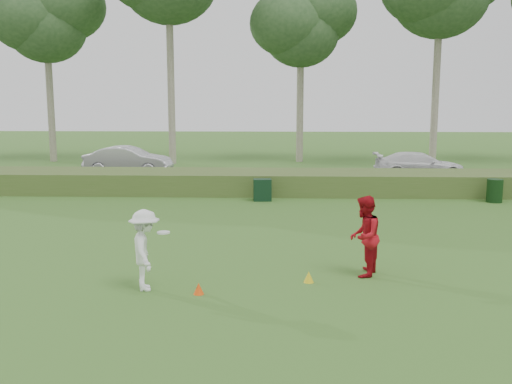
{
  "coord_description": "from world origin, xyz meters",
  "views": [
    {
      "loc": [
        0.66,
        -12.41,
        3.96
      ],
      "look_at": [
        0.0,
        4.0,
        1.3
      ],
      "focal_mm": 40.0,
      "sensor_mm": 36.0,
      "label": 1
    }
  ],
  "objects_px": {
    "player_white": "(145,250)",
    "trash_bin": "(495,191)",
    "car_right": "(419,165)",
    "cone_yellow": "(309,277)",
    "cone_orange": "(199,289)",
    "utility_cabinet": "(262,190)",
    "car_mid": "(128,161)",
    "player_red": "(364,236)"
  },
  "relations": [
    {
      "from": "cone_yellow",
      "to": "trash_bin",
      "type": "relative_size",
      "value": 0.27
    },
    {
      "from": "utility_cabinet",
      "to": "car_right",
      "type": "height_order",
      "value": "car_right"
    },
    {
      "from": "cone_yellow",
      "to": "utility_cabinet",
      "type": "height_order",
      "value": "utility_cabinet"
    },
    {
      "from": "cone_orange",
      "to": "car_mid",
      "type": "height_order",
      "value": "car_mid"
    },
    {
      "from": "player_white",
      "to": "car_mid",
      "type": "xyz_separation_m",
      "value": [
        -5.13,
        18.1,
        -0.05
      ]
    },
    {
      "from": "car_right",
      "to": "player_red",
      "type": "bearing_deg",
      "value": 163.28
    },
    {
      "from": "cone_orange",
      "to": "cone_yellow",
      "type": "bearing_deg",
      "value": 20.53
    },
    {
      "from": "player_white",
      "to": "car_mid",
      "type": "height_order",
      "value": "player_white"
    },
    {
      "from": "trash_bin",
      "to": "cone_yellow",
      "type": "bearing_deg",
      "value": -127.14
    },
    {
      "from": "cone_yellow",
      "to": "car_mid",
      "type": "distance_m",
      "value": 19.5
    },
    {
      "from": "cone_orange",
      "to": "car_right",
      "type": "distance_m",
      "value": 19.61
    },
    {
      "from": "trash_bin",
      "to": "car_right",
      "type": "xyz_separation_m",
      "value": [
        -1.38,
        6.43,
        0.26
      ]
    },
    {
      "from": "trash_bin",
      "to": "utility_cabinet",
      "type": "bearing_deg",
      "value": -179.52
    },
    {
      "from": "player_white",
      "to": "trash_bin",
      "type": "bearing_deg",
      "value": -62.36
    },
    {
      "from": "player_red",
      "to": "trash_bin",
      "type": "height_order",
      "value": "player_red"
    },
    {
      "from": "player_white",
      "to": "car_right",
      "type": "xyz_separation_m",
      "value": [
        9.86,
        17.3,
        -0.14
      ]
    },
    {
      "from": "utility_cabinet",
      "to": "car_mid",
      "type": "relative_size",
      "value": 0.19
    },
    {
      "from": "player_red",
      "to": "car_right",
      "type": "xyz_separation_m",
      "value": [
        5.13,
        16.15,
        -0.21
      ]
    },
    {
      "from": "cone_orange",
      "to": "trash_bin",
      "type": "height_order",
      "value": "trash_bin"
    },
    {
      "from": "car_right",
      "to": "utility_cabinet",
      "type": "bearing_deg",
      "value": 131.08
    },
    {
      "from": "player_white",
      "to": "utility_cabinet",
      "type": "xyz_separation_m",
      "value": [
        2.15,
        10.8,
        -0.42
      ]
    },
    {
      "from": "player_white",
      "to": "player_red",
      "type": "relative_size",
      "value": 0.93
    },
    {
      "from": "car_mid",
      "to": "utility_cabinet",
      "type": "bearing_deg",
      "value": -131.28
    },
    {
      "from": "player_white",
      "to": "player_red",
      "type": "height_order",
      "value": "player_red"
    },
    {
      "from": "player_red",
      "to": "car_mid",
      "type": "xyz_separation_m",
      "value": [
        -9.86,
        16.94,
        -0.12
      ]
    },
    {
      "from": "car_mid",
      "to": "car_right",
      "type": "relative_size",
      "value": 1.0
    },
    {
      "from": "player_white",
      "to": "trash_bin",
      "type": "height_order",
      "value": "player_white"
    },
    {
      "from": "player_red",
      "to": "trash_bin",
      "type": "xyz_separation_m",
      "value": [
        6.51,
        9.72,
        -0.47
      ]
    },
    {
      "from": "car_mid",
      "to": "car_right",
      "type": "xyz_separation_m",
      "value": [
        14.98,
        -0.8,
        -0.09
      ]
    },
    {
      "from": "cone_orange",
      "to": "cone_yellow",
      "type": "height_order",
      "value": "cone_yellow"
    },
    {
      "from": "cone_yellow",
      "to": "utility_cabinet",
      "type": "relative_size",
      "value": 0.28
    },
    {
      "from": "utility_cabinet",
      "to": "cone_orange",
      "type": "bearing_deg",
      "value": -100.73
    },
    {
      "from": "player_red",
      "to": "cone_orange",
      "type": "relative_size",
      "value": 7.67
    },
    {
      "from": "player_white",
      "to": "trash_bin",
      "type": "relative_size",
      "value": 1.89
    },
    {
      "from": "cone_yellow",
      "to": "player_red",
      "type": "bearing_deg",
      "value": 23.47
    },
    {
      "from": "player_white",
      "to": "trash_bin",
      "type": "distance_m",
      "value": 15.64
    },
    {
      "from": "cone_yellow",
      "to": "car_mid",
      "type": "relative_size",
      "value": 0.05
    },
    {
      "from": "cone_orange",
      "to": "utility_cabinet",
      "type": "height_order",
      "value": "utility_cabinet"
    },
    {
      "from": "utility_cabinet",
      "to": "trash_bin",
      "type": "xyz_separation_m",
      "value": [
        9.09,
        0.08,
        0.02
      ]
    },
    {
      "from": "cone_yellow",
      "to": "car_mid",
      "type": "bearing_deg",
      "value": 116.15
    },
    {
      "from": "utility_cabinet",
      "to": "trash_bin",
      "type": "relative_size",
      "value": 0.96
    },
    {
      "from": "cone_yellow",
      "to": "player_white",
      "type": "bearing_deg",
      "value": -170.06
    }
  ]
}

